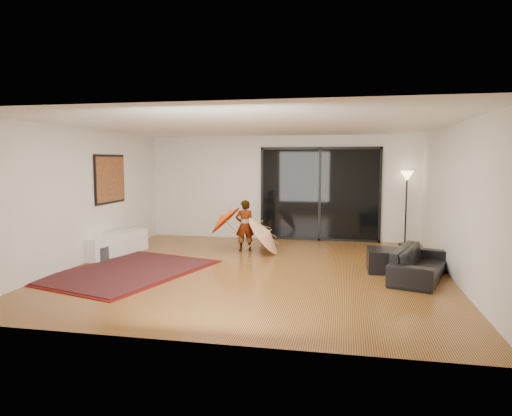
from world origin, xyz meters
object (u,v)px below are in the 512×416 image
(media_console, at_px, (116,244))
(sofa, at_px, (420,263))
(child, at_px, (245,226))
(ottoman, at_px, (387,260))

(media_console, xyz_separation_m, sofa, (6.20, -0.79, 0.03))
(child, bearing_deg, ottoman, 136.65)
(ottoman, relative_size, child, 0.61)
(ottoman, bearing_deg, child, 156.17)
(sofa, xyz_separation_m, ottoman, (-0.51, 0.43, -0.07))
(sofa, distance_m, ottoman, 0.67)
(sofa, relative_size, ottoman, 2.59)
(ottoman, bearing_deg, sofa, -40.54)
(child, bearing_deg, sofa, 133.87)
(child, bearing_deg, media_console, 0.71)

